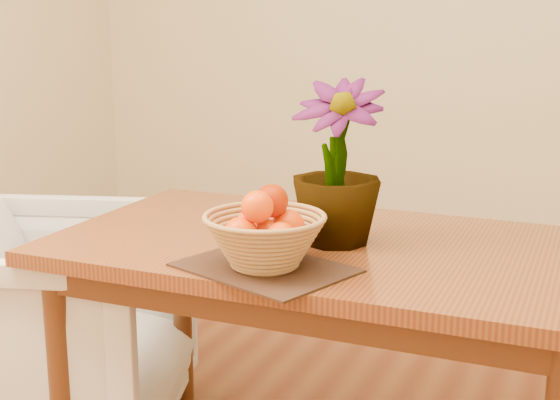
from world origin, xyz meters
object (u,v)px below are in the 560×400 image
at_px(table, 323,273).
at_px(armchair, 49,319).
at_px(potted_plant, 336,163).
at_px(wicker_basket, 265,243).

bearing_deg(table, armchair, -178.09).
distance_m(table, armchair, 0.93).
bearing_deg(armchair, potted_plant, -105.53).
xyz_separation_m(wicker_basket, armchair, (-0.85, 0.24, -0.41)).
xyz_separation_m(table, wicker_basket, (-0.05, -0.27, 0.15)).
height_order(wicker_basket, potted_plant, potted_plant).
distance_m(wicker_basket, potted_plant, 0.32).
height_order(wicker_basket, armchair, wicker_basket).
height_order(table, armchair, armchair).
distance_m(wicker_basket, armchair, 0.97).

